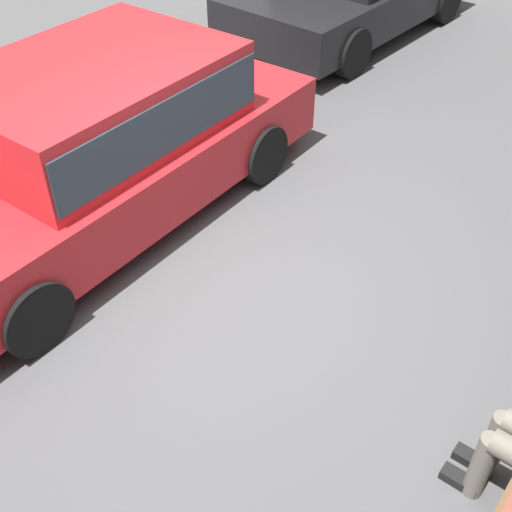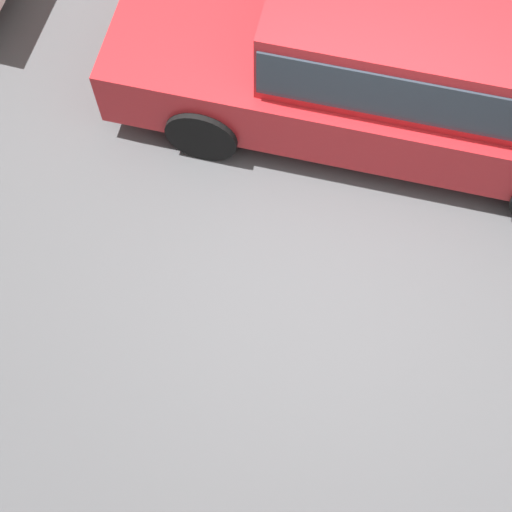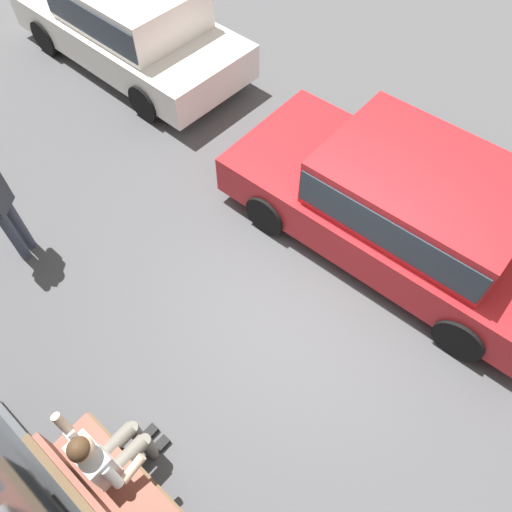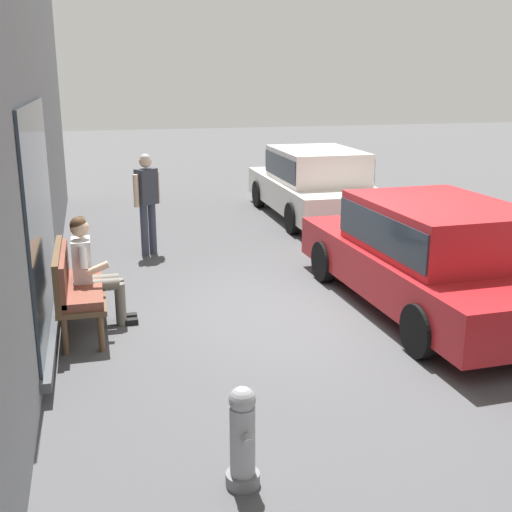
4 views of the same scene
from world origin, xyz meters
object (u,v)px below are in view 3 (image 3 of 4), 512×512
(parked_car_mid, at_px, (409,205))
(parked_car_far, at_px, (129,20))
(bench, at_px, (103,491))
(person_on_phone, at_px, (107,454))

(parked_car_mid, bearing_deg, parked_car_far, -4.01)
(bench, relative_size, parked_car_far, 0.32)
(person_on_phone, relative_size, parked_car_mid, 0.30)
(parked_car_mid, xyz_separation_m, parked_car_far, (5.69, -0.40, 0.02))
(person_on_phone, bearing_deg, bench, 127.90)
(person_on_phone, xyz_separation_m, parked_car_mid, (-0.49, -4.30, 0.05))
(bench, relative_size, parked_car_mid, 0.31)
(parked_car_far, bearing_deg, parked_car_mid, 175.99)
(bench, bearing_deg, parked_car_mid, -93.98)
(person_on_phone, xyz_separation_m, parked_car_far, (5.20, -4.70, 0.07))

